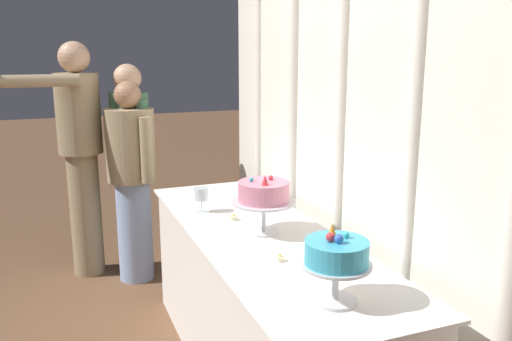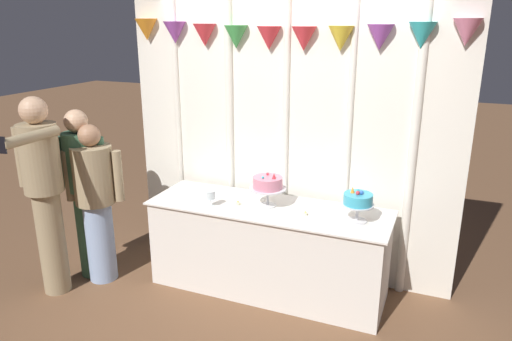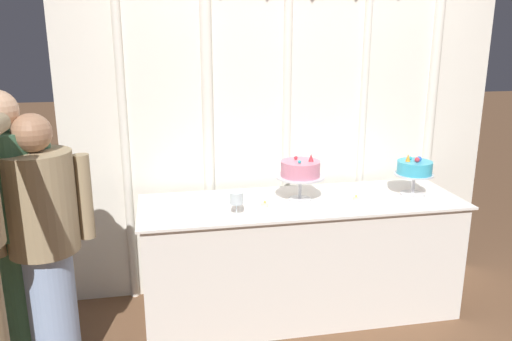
# 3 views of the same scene
# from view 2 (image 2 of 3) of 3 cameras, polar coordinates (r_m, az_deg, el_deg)

# --- Properties ---
(ground_plane) EXTENTS (24.00, 24.00, 0.00)m
(ground_plane) POSITION_cam_2_polar(r_m,az_deg,el_deg) (4.38, 0.90, -14.53)
(ground_plane) COLOR brown
(draped_curtain) EXTENTS (3.08, 0.21, 2.65)m
(draped_curtain) POSITION_cam_2_polar(r_m,az_deg,el_deg) (4.30, 3.70, 6.31)
(draped_curtain) COLOR white
(draped_curtain) RESTS_ON ground_plane
(cake_table) EXTENTS (2.09, 0.68, 0.80)m
(cake_table) POSITION_cam_2_polar(r_m,az_deg,el_deg) (4.26, 1.42, -9.32)
(cake_table) COLOR white
(cake_table) RESTS_ON ground_plane
(cake_display_nearleft) EXTENTS (0.32, 0.32, 0.31)m
(cake_display_nearleft) POSITION_cam_2_polar(r_m,az_deg,el_deg) (4.04, 1.41, -1.64)
(cake_display_nearleft) COLOR silver
(cake_display_nearleft) RESTS_ON cake_table
(cake_display_nearright) EXTENTS (0.26, 0.26, 0.28)m
(cake_display_nearright) POSITION_cam_2_polar(r_m,az_deg,el_deg) (3.82, 12.08, -3.57)
(cake_display_nearright) COLOR silver
(cake_display_nearright) RESTS_ON cake_table
(wine_glass) EXTENTS (0.08, 0.08, 0.14)m
(wine_glass) POSITION_cam_2_polar(r_m,az_deg,el_deg) (4.09, -5.44, -2.97)
(wine_glass) COLOR silver
(wine_glass) RESTS_ON cake_table
(tealight_far_left) EXTENTS (0.05, 0.05, 0.04)m
(tealight_far_left) POSITION_cam_2_polar(r_m,az_deg,el_deg) (4.14, -2.17, -3.97)
(tealight_far_left) COLOR beige
(tealight_far_left) RESTS_ON cake_table
(tealight_near_left) EXTENTS (0.04, 0.04, 0.04)m
(tealight_near_left) POSITION_cam_2_polar(r_m,az_deg,el_deg) (3.94, 5.92, -5.18)
(tealight_near_left) COLOR beige
(tealight_near_left) RESTS_ON cake_table
(guest_man_pink_jacket) EXTENTS (0.43, 0.37, 1.59)m
(guest_man_pink_jacket) POSITION_cam_2_polar(r_m,az_deg,el_deg) (4.59, -19.94, -1.77)
(guest_man_pink_jacket) COLOR #3D6B4C
(guest_man_pink_jacket) RESTS_ON ground_plane
(guest_man_dark_suit) EXTENTS (0.49, 0.46, 1.47)m
(guest_man_dark_suit) POSITION_cam_2_polar(r_m,az_deg,el_deg) (4.51, -18.58, -3.25)
(guest_man_dark_suit) COLOR #93ADD6
(guest_man_dark_suit) RESTS_ON ground_plane
(guest_girl_blue_dress) EXTENTS (0.48, 0.68, 1.75)m
(guest_girl_blue_dress) POSITION_cam_2_polar(r_m,az_deg,el_deg) (4.39, -24.05, -1.89)
(guest_girl_blue_dress) COLOR #9E8966
(guest_girl_blue_dress) RESTS_ON ground_plane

